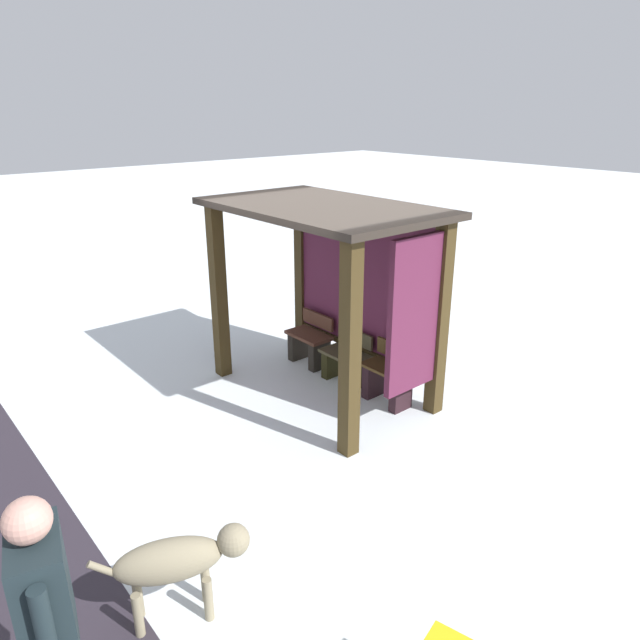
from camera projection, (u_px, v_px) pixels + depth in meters
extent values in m
plane|color=white|center=(322.00, 390.00, 7.73)|extent=(60.00, 60.00, 0.00)
cube|color=#392B13|center=(219.00, 293.00, 7.80)|extent=(0.17, 0.17, 2.39)
cube|color=#392B13|center=(350.00, 352.00, 5.95)|extent=(0.17, 0.17, 2.39)
cube|color=#392B13|center=(302.00, 274.00, 8.67)|extent=(0.17, 0.17, 2.39)
cube|color=#392B13|center=(439.00, 320.00, 6.82)|extent=(0.17, 0.17, 2.39)
cube|color=#2C251F|center=(322.00, 208.00, 6.87)|extent=(2.97, 1.82, 0.08)
cube|color=#541D36|center=(363.00, 282.00, 7.68)|extent=(2.42, 0.08, 1.81)
cube|color=#392B13|center=(360.00, 349.00, 8.01)|extent=(2.42, 0.06, 0.08)
cube|color=#541D36|center=(414.00, 315.00, 6.47)|extent=(0.08, 0.79, 1.81)
cube|color=#533023|center=(309.00, 335.00, 8.39)|extent=(0.68, 0.38, 0.05)
cube|color=#533023|center=(318.00, 319.00, 8.42)|extent=(0.65, 0.04, 0.20)
cube|color=black|center=(320.00, 355.00, 8.30)|extent=(0.12, 0.33, 0.42)
cube|color=black|center=(299.00, 345.00, 8.64)|extent=(0.12, 0.33, 0.42)
cube|color=#443D28|center=(345.00, 354.00, 7.84)|extent=(0.68, 0.41, 0.04)
cube|color=#443D28|center=(355.00, 337.00, 7.88)|extent=(0.65, 0.04, 0.20)
cube|color=black|center=(357.00, 374.00, 7.74)|extent=(0.12, 0.34, 0.39)
cube|color=black|center=(333.00, 363.00, 8.09)|extent=(0.12, 0.34, 0.39)
cube|color=#4A3519|center=(387.00, 369.00, 7.26)|extent=(0.68, 0.36, 0.03)
cube|color=#4A3519|center=(397.00, 351.00, 7.29)|extent=(0.65, 0.04, 0.20)
cube|color=black|center=(401.00, 393.00, 7.18)|extent=(0.12, 0.30, 0.46)
cube|color=black|center=(373.00, 380.00, 7.52)|extent=(0.12, 0.30, 0.46)
cube|color=#1C282D|center=(43.00, 593.00, 3.00)|extent=(0.50, 0.36, 0.69)
sphere|color=tan|center=(27.00, 520.00, 2.83)|extent=(0.24, 0.24, 0.24)
cylinder|color=#1C282D|center=(47.00, 640.00, 2.77)|extent=(0.11, 0.11, 0.62)
cylinder|color=#1C282D|center=(42.00, 563.00, 3.24)|extent=(0.11, 0.11, 0.62)
ellipsoid|color=gray|center=(169.00, 561.00, 4.14)|extent=(0.58, 0.83, 0.32)
sphere|color=gray|center=(233.00, 540.00, 4.24)|extent=(0.24, 0.24, 0.24)
cylinder|color=gray|center=(102.00, 569.00, 4.00)|extent=(0.12, 0.20, 0.17)
cylinder|color=gray|center=(208.00, 599.00, 4.25)|extent=(0.07, 0.07, 0.37)
cylinder|color=gray|center=(206.00, 581.00, 4.41)|extent=(0.07, 0.07, 0.37)
cylinder|color=gray|center=(138.00, 615.00, 4.11)|extent=(0.07, 0.07, 0.37)
cylinder|color=gray|center=(138.00, 596.00, 4.27)|extent=(0.07, 0.07, 0.37)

